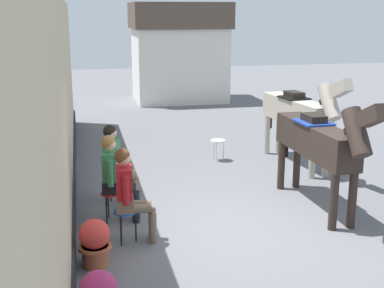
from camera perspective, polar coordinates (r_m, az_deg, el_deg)
name	(u,v)px	position (r m, az deg, el deg)	size (l,w,h in m)	color
ground_plane	(192,171)	(10.83, 0.05, -2.96)	(40.00, 40.00, 0.00)	slate
pub_facade_wall	(59,117)	(8.77, -14.30, 2.82)	(0.34, 14.00, 3.40)	#CCB793
distant_cottage	(179,51)	(19.19, -1.41, 10.10)	(3.40, 2.60, 3.50)	silver
seated_visitor_near	(129,190)	(7.40, -6.85, -5.05)	(0.61, 0.49, 1.39)	#194C99
seated_visitor_middle	(115,174)	(8.17, -8.43, -3.24)	(0.61, 0.48, 1.39)	red
seated_visitor_far	(116,161)	(8.87, -8.32, -1.81)	(0.61, 0.47, 1.39)	black
saddled_horse_near	(319,142)	(8.72, 13.71, 0.24)	(0.52, 3.00, 2.06)	#2D231E
saddled_horse_far	(299,113)	(11.14, 11.59, 3.38)	(0.70, 2.99, 2.06)	#B2A899
flower_planter_middle	(95,242)	(6.96, -10.56, -10.44)	(0.43, 0.43, 0.64)	#A85638
spare_stool_white	(218,143)	(11.51, 2.84, 0.14)	(0.32, 0.32, 0.46)	white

